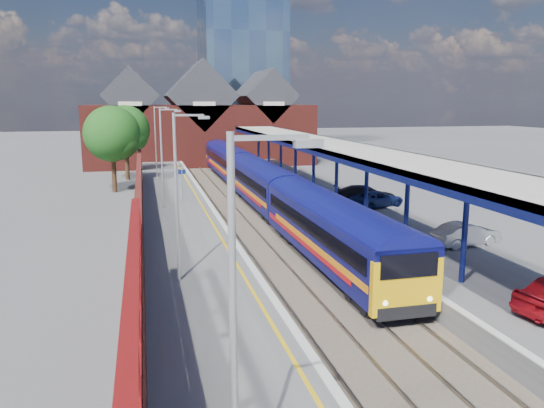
{
  "coord_description": "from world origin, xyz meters",
  "views": [
    {
      "loc": [
        -7.75,
        -15.73,
        8.42
      ],
      "look_at": [
        -0.61,
        13.57,
        2.6
      ],
      "focal_mm": 35.0,
      "sensor_mm": 36.0,
      "label": 1
    }
  ],
  "objects_px": {
    "lamp_post_b": "(180,187)",
    "parked_car_silver": "(466,234)",
    "lamp_post_c": "(163,152)",
    "train": "(243,169)",
    "lamp_post_d": "(157,137)",
    "platform_sign": "(182,180)",
    "parked_car_blue": "(377,199)",
    "lamp_post_a": "(242,323)",
    "parked_car_dark": "(365,195)"
  },
  "relations": [
    {
      "from": "train",
      "to": "lamp_post_a",
      "type": "relative_size",
      "value": 9.42
    },
    {
      "from": "parked_car_silver",
      "to": "lamp_post_a",
      "type": "bearing_deg",
      "value": 129.0
    },
    {
      "from": "lamp_post_c",
      "to": "lamp_post_a",
      "type": "bearing_deg",
      "value": -90.0
    },
    {
      "from": "lamp_post_b",
      "to": "parked_car_silver",
      "type": "distance_m",
      "value": 15.38
    },
    {
      "from": "train",
      "to": "lamp_post_b",
      "type": "distance_m",
      "value": 29.14
    },
    {
      "from": "parked_car_blue",
      "to": "lamp_post_d",
      "type": "bearing_deg",
      "value": 19.03
    },
    {
      "from": "lamp_post_d",
      "to": "platform_sign",
      "type": "bearing_deg",
      "value": -84.44
    },
    {
      "from": "platform_sign",
      "to": "parked_car_blue",
      "type": "relative_size",
      "value": 0.61
    },
    {
      "from": "lamp_post_d",
      "to": "parked_car_dark",
      "type": "distance_m",
      "value": 23.19
    },
    {
      "from": "lamp_post_c",
      "to": "parked_car_blue",
      "type": "xyz_separation_m",
      "value": [
        14.8,
        -3.2,
        -3.42
      ]
    },
    {
      "from": "platform_sign",
      "to": "parked_car_silver",
      "type": "bearing_deg",
      "value": -49.8
    },
    {
      "from": "lamp_post_a",
      "to": "parked_car_silver",
      "type": "xyz_separation_m",
      "value": [
        14.86,
        16.03,
        -3.38
      ]
    },
    {
      "from": "lamp_post_a",
      "to": "platform_sign",
      "type": "xyz_separation_m",
      "value": [
        1.36,
        32.0,
        -2.3
      ]
    },
    {
      "from": "platform_sign",
      "to": "parked_car_dark",
      "type": "height_order",
      "value": "platform_sign"
    },
    {
      "from": "lamp_post_c",
      "to": "train",
      "type": "bearing_deg",
      "value": 56.61
    },
    {
      "from": "lamp_post_b",
      "to": "lamp_post_d",
      "type": "relative_size",
      "value": 1.0
    },
    {
      "from": "lamp_post_c",
      "to": "lamp_post_d",
      "type": "distance_m",
      "value": 16.0
    },
    {
      "from": "lamp_post_b",
      "to": "platform_sign",
      "type": "relative_size",
      "value": 2.8
    },
    {
      "from": "train",
      "to": "lamp_post_c",
      "type": "height_order",
      "value": "lamp_post_c"
    },
    {
      "from": "lamp_post_a",
      "to": "parked_car_dark",
      "type": "bearing_deg",
      "value": 62.81
    },
    {
      "from": "parked_car_silver",
      "to": "parked_car_dark",
      "type": "xyz_separation_m",
      "value": [
        -0.37,
        12.18,
        0.06
      ]
    },
    {
      "from": "parked_car_blue",
      "to": "train",
      "type": "bearing_deg",
      "value": 6.07
    },
    {
      "from": "lamp_post_d",
      "to": "platform_sign",
      "type": "height_order",
      "value": "lamp_post_d"
    },
    {
      "from": "lamp_post_d",
      "to": "train",
      "type": "bearing_deg",
      "value": -27.46
    },
    {
      "from": "lamp_post_a",
      "to": "lamp_post_d",
      "type": "height_order",
      "value": "same"
    },
    {
      "from": "lamp_post_b",
      "to": "parked_car_blue",
      "type": "relative_size",
      "value": 1.7
    },
    {
      "from": "lamp_post_d",
      "to": "parked_car_blue",
      "type": "relative_size",
      "value": 1.7
    },
    {
      "from": "train",
      "to": "platform_sign",
      "type": "height_order",
      "value": "platform_sign"
    },
    {
      "from": "parked_car_dark",
      "to": "lamp_post_a",
      "type": "bearing_deg",
      "value": 168.59
    },
    {
      "from": "parked_car_blue",
      "to": "lamp_post_c",
      "type": "bearing_deg",
      "value": 59.21
    },
    {
      "from": "lamp_post_a",
      "to": "lamp_post_b",
      "type": "xyz_separation_m",
      "value": [
        0.0,
        14.0,
        0.0
      ]
    },
    {
      "from": "parked_car_silver",
      "to": "lamp_post_c",
      "type": "bearing_deg",
      "value": 38.6
    },
    {
      "from": "train",
      "to": "lamp_post_b",
      "type": "bearing_deg",
      "value": -105.72
    },
    {
      "from": "train",
      "to": "lamp_post_d",
      "type": "height_order",
      "value": "lamp_post_d"
    },
    {
      "from": "train",
      "to": "platform_sign",
      "type": "relative_size",
      "value": 26.37
    },
    {
      "from": "lamp_post_b",
      "to": "parked_car_blue",
      "type": "height_order",
      "value": "lamp_post_b"
    },
    {
      "from": "lamp_post_b",
      "to": "parked_car_silver",
      "type": "bearing_deg",
      "value": 7.76
    },
    {
      "from": "lamp_post_b",
      "to": "lamp_post_a",
      "type": "bearing_deg",
      "value": -90.0
    },
    {
      "from": "train",
      "to": "lamp_post_a",
      "type": "height_order",
      "value": "lamp_post_a"
    },
    {
      "from": "lamp_post_a",
      "to": "parked_car_blue",
      "type": "height_order",
      "value": "lamp_post_a"
    },
    {
      "from": "train",
      "to": "lamp_post_a",
      "type": "xyz_separation_m",
      "value": [
        -7.86,
        -41.92,
        2.87
      ]
    },
    {
      "from": "lamp_post_d",
      "to": "parked_car_dark",
      "type": "xyz_separation_m",
      "value": [
        14.49,
        -17.79,
        -3.32
      ]
    },
    {
      "from": "lamp_post_a",
      "to": "lamp_post_c",
      "type": "relative_size",
      "value": 1.0
    },
    {
      "from": "lamp_post_a",
      "to": "parked_car_blue",
      "type": "bearing_deg",
      "value": 61.1
    },
    {
      "from": "train",
      "to": "parked_car_dark",
      "type": "distance_m",
      "value": 15.24
    },
    {
      "from": "lamp_post_b",
      "to": "parked_car_dark",
      "type": "relative_size",
      "value": 1.52
    },
    {
      "from": "lamp_post_d",
      "to": "parked_car_dark",
      "type": "bearing_deg",
      "value": -50.84
    },
    {
      "from": "lamp_post_a",
      "to": "parked_car_silver",
      "type": "height_order",
      "value": "lamp_post_a"
    },
    {
      "from": "parked_car_dark",
      "to": "train",
      "type": "bearing_deg",
      "value": 41.61
    },
    {
      "from": "platform_sign",
      "to": "lamp_post_d",
      "type": "bearing_deg",
      "value": 95.56
    }
  ]
}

